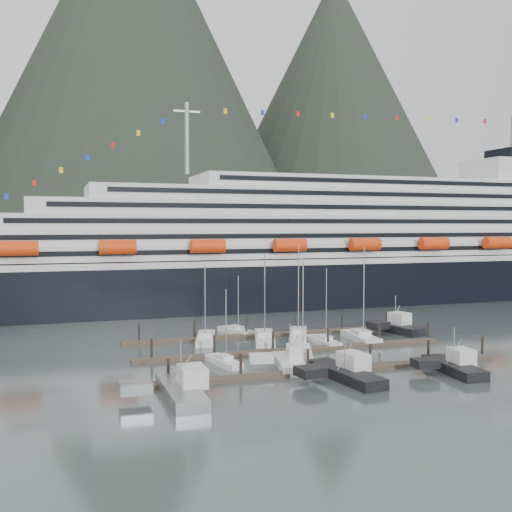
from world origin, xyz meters
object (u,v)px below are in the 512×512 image
object	(u,v)px
sailboat_d	(302,354)
sailboat_e	(206,339)
cruise_ship	(346,252)
trawler_c	(344,372)
trawler_d	(453,366)
sailboat_f	(236,331)
sailboat_c	(324,342)
sailboat_h	(361,338)
trawler_a	(180,390)
sailboat_g	(298,335)
trawler_e	(395,327)
sailboat_a	(224,362)
sailboat_b	(264,338)
trawler_b	(289,362)

from	to	relation	value
sailboat_d	sailboat_e	world-z (taller)	sailboat_d
cruise_ship	trawler_c	distance (m)	77.89
trawler_d	sailboat_f	bearing A→B (deg)	32.52
sailboat_c	sailboat_e	xyz separation A→B (m)	(-17.20, 8.01, 0.02)
sailboat_d	sailboat_h	xyz separation A→B (m)	(13.68, 7.96, 0.03)
trawler_a	sailboat_g	bearing A→B (deg)	-42.46
sailboat_f	sailboat_h	world-z (taller)	sailboat_h
cruise_ship	trawler_c	bearing A→B (deg)	-117.26
sailboat_d	sailboat_h	size ratio (longest dim) A/B	0.93
sailboat_e	trawler_a	world-z (taller)	sailboat_e
sailboat_c	trawler_c	distance (m)	21.43
sailboat_f	trawler_c	xyz separation A→B (m)	(3.78, -33.57, 0.47)
sailboat_f	trawler_d	world-z (taller)	sailboat_f
sailboat_c	trawler_a	size ratio (longest dim) A/B	0.96
trawler_c	sailboat_f	bearing A→B (deg)	-1.37
sailboat_f	trawler_e	distance (m)	27.97
sailboat_a	sailboat_b	distance (m)	17.30
sailboat_e	trawler_b	size ratio (longest dim) A/B	1.25
sailboat_a	sailboat_h	xyz separation A→B (m)	(25.72, 9.24, 0.07)
sailboat_a	sailboat_c	world-z (taller)	sailboat_c
trawler_a	trawler_d	bearing A→B (deg)	-89.88
sailboat_e	sailboat_h	xyz separation A→B (m)	(24.23, -7.16, 0.03)
sailboat_d	sailboat_b	bearing A→B (deg)	26.98
sailboat_b	trawler_b	size ratio (longest dim) A/B	1.43
trawler_b	cruise_ship	bearing A→B (deg)	-21.03
sailboat_f	sailboat_g	xyz separation A→B (m)	(8.79, -7.15, 0.06)
trawler_a	sailboat_e	bearing A→B (deg)	-18.74
cruise_ship	trawler_a	distance (m)	90.21
sailboat_d	trawler_a	distance (m)	25.36
sailboat_a	sailboat_f	size ratio (longest dim) A/B	1.02
sailboat_h	trawler_d	size ratio (longest dim) A/B	1.45
cruise_ship	sailboat_d	world-z (taller)	cruise_ship
sailboat_d	sailboat_e	bearing A→B (deg)	55.32
trawler_c	trawler_e	world-z (taller)	trawler_e
sailboat_d	trawler_b	world-z (taller)	sailboat_d
trawler_a	sailboat_a	bearing A→B (deg)	-32.90
trawler_c	trawler_e	distance (m)	34.88
sailboat_c	trawler_a	world-z (taller)	sailboat_c
sailboat_a	sailboat_b	bearing A→B (deg)	-48.01
sailboat_b	cruise_ship	bearing A→B (deg)	-23.41
sailboat_c	sailboat_a	bearing A→B (deg)	112.05
cruise_ship	sailboat_b	world-z (taller)	cruise_ship
sailboat_b	trawler_e	distance (m)	24.46
cruise_ship	sailboat_f	bearing A→B (deg)	-138.20
trawler_b	trawler_c	distance (m)	8.47
sailboat_f	trawler_e	world-z (taller)	sailboat_f
trawler_a	trawler_b	xyz separation A→B (m)	(16.27, 8.71, -0.06)
sailboat_d	sailboat_e	xyz separation A→B (m)	(-10.55, 15.12, -0.00)
trawler_a	sailboat_b	bearing A→B (deg)	-35.43
sailboat_a	sailboat_e	world-z (taller)	sailboat_e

